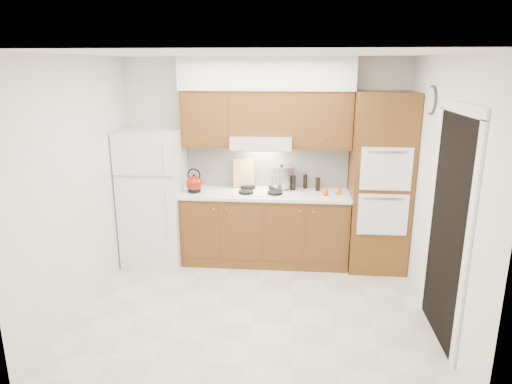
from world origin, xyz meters
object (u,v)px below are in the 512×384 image
kettle (194,184)px  stock_pot (281,177)px  oven_cabinet (380,183)px  fridge (154,197)px

kettle → stock_pot: size_ratio=0.76×
stock_pot → oven_cabinet: bearing=-8.3°
fridge → oven_cabinet: (2.85, 0.03, 0.24)m
oven_cabinet → kettle: (-2.31, -0.05, -0.05)m
kettle → stock_pot: stock_pot is taller
kettle → stock_pot: 1.12m
oven_cabinet → stock_pot: size_ratio=8.23×
kettle → fridge: bearing=159.2°
oven_cabinet → fridge: bearing=-179.3°
fridge → stock_pot: fridge is taller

